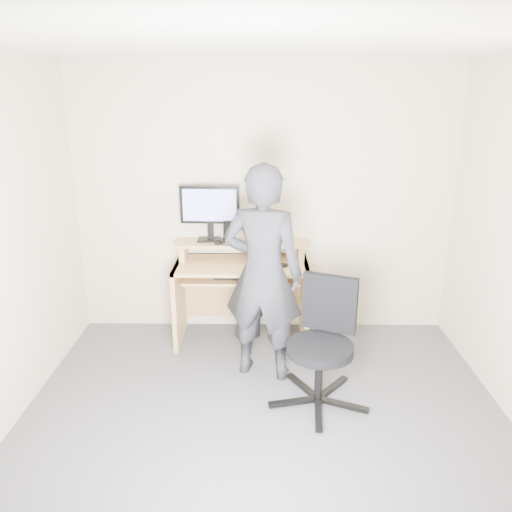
{
  "coord_description": "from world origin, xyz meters",
  "views": [
    {
      "loc": [
        -0.02,
        -2.79,
        2.21
      ],
      "look_at": [
        -0.06,
        1.05,
        0.95
      ],
      "focal_mm": 35.0,
      "sensor_mm": 36.0,
      "label": 1
    }
  ],
  "objects_px": {
    "monitor": "(210,208)",
    "person": "(263,274)",
    "desk": "(242,281)",
    "office_chair": "(323,338)"
  },
  "relations": [
    {
      "from": "monitor",
      "to": "office_chair",
      "type": "xyz_separation_m",
      "value": [
        0.92,
        -1.14,
        -0.71
      ]
    },
    {
      "from": "monitor",
      "to": "office_chair",
      "type": "relative_size",
      "value": 0.58
    },
    {
      "from": "desk",
      "to": "office_chair",
      "type": "relative_size",
      "value": 1.3
    },
    {
      "from": "desk",
      "to": "monitor",
      "type": "relative_size",
      "value": 2.23
    },
    {
      "from": "person",
      "to": "monitor",
      "type": "bearing_deg",
      "value": -43.13
    },
    {
      "from": "office_chair",
      "to": "person",
      "type": "height_order",
      "value": "person"
    },
    {
      "from": "monitor",
      "to": "person",
      "type": "distance_m",
      "value": 0.97
    },
    {
      "from": "desk",
      "to": "person",
      "type": "height_order",
      "value": "person"
    },
    {
      "from": "desk",
      "to": "monitor",
      "type": "distance_m",
      "value": 0.73
    },
    {
      "from": "monitor",
      "to": "person",
      "type": "height_order",
      "value": "person"
    }
  ]
}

